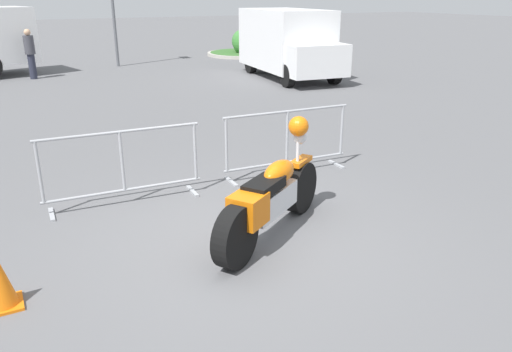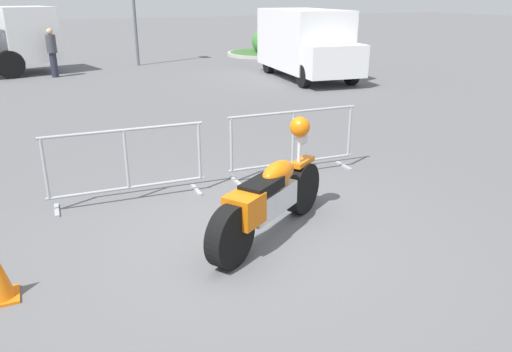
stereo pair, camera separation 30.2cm
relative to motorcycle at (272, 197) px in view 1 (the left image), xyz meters
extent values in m
plane|color=#5B5B5E|center=(-0.31, 0.04, -0.52)|extent=(120.00, 120.00, 0.00)
cylinder|color=black|center=(0.71, 0.46, -0.17)|extent=(0.69, 0.55, 0.70)
cylinder|color=black|center=(-0.71, -0.46, -0.17)|extent=(0.69, 0.55, 0.70)
cube|color=silver|center=(0.00, 0.00, -0.06)|extent=(0.91, 0.72, 0.31)
ellipsoid|color=orange|center=(0.16, 0.11, 0.25)|extent=(0.67, 0.57, 0.28)
cube|color=black|center=(-0.16, -0.11, 0.20)|extent=(0.64, 0.57, 0.13)
cube|color=orange|center=(-0.47, -0.31, 0.05)|extent=(0.52, 0.51, 0.35)
cube|color=orange|center=(0.71, 0.46, 0.20)|extent=(0.45, 0.37, 0.07)
cylinder|color=silver|center=(0.62, 0.40, 0.35)|extent=(0.06, 0.06, 0.49)
sphere|color=silver|center=(0.66, 0.43, 0.54)|extent=(0.17, 0.17, 0.17)
sphere|color=orange|center=(0.62, 0.40, 0.71)|extent=(0.26, 0.26, 0.26)
cylinder|color=#9EA0A5|center=(-1.34, 1.84, 0.53)|extent=(2.23, 0.14, 0.04)
cylinder|color=#9EA0A5|center=(-1.34, 1.84, -0.32)|extent=(2.23, 0.14, 0.04)
cylinder|color=#9EA0A5|center=(-2.40, 1.89, 0.11)|extent=(0.05, 0.05, 0.85)
cylinder|color=#9EA0A5|center=(-1.34, 1.84, 0.11)|extent=(0.05, 0.05, 0.85)
cylinder|color=#9EA0A5|center=(-0.27, 1.80, 0.11)|extent=(0.05, 0.05, 0.85)
cube|color=#9EA0A5|center=(-2.33, 1.89, -0.50)|extent=(0.08, 0.44, 0.03)
cube|color=#9EA0A5|center=(-0.34, 1.80, -0.50)|extent=(0.08, 0.44, 0.03)
cylinder|color=#9EA0A5|center=(1.34, 1.84, 0.53)|extent=(2.23, 0.14, 0.04)
cylinder|color=#9EA0A5|center=(1.34, 1.84, -0.32)|extent=(2.23, 0.14, 0.04)
cylinder|color=#9EA0A5|center=(0.28, 1.89, 0.11)|extent=(0.05, 0.05, 0.85)
cylinder|color=#9EA0A5|center=(1.34, 1.84, 0.11)|extent=(0.05, 0.05, 0.85)
cylinder|color=#9EA0A5|center=(2.40, 1.80, 0.11)|extent=(0.05, 0.05, 0.85)
cube|color=#9EA0A5|center=(0.35, 1.89, -0.50)|extent=(0.08, 0.44, 0.03)
cube|color=#9EA0A5|center=(2.33, 1.80, -0.50)|extent=(0.08, 0.44, 0.03)
cube|color=silver|center=(-2.12, 15.90, 0.91)|extent=(2.25, 2.53, 1.90)
cube|color=white|center=(6.67, 10.78, 0.79)|extent=(2.45, 4.30, 2.00)
cube|color=white|center=(6.39, 8.30, 0.32)|extent=(1.99, 1.11, 1.00)
cylinder|color=black|center=(7.27, 8.60, -0.16)|extent=(0.32, 0.74, 0.72)
cylinder|color=black|center=(5.60, 8.79, -0.16)|extent=(0.32, 0.74, 0.72)
cylinder|color=black|center=(7.64, 11.88, -0.16)|extent=(0.32, 0.74, 0.72)
cylinder|color=black|center=(5.97, 12.07, -0.16)|extent=(0.32, 0.74, 0.72)
cylinder|color=#262838|center=(-1.40, 14.41, -0.09)|extent=(0.30, 0.30, 0.85)
cylinder|color=#3F3F47|center=(-1.40, 14.41, 0.64)|extent=(0.43, 0.43, 0.62)
sphere|color=tan|center=(-1.40, 14.41, 1.06)|extent=(0.22, 0.22, 0.22)
cylinder|color=#ADA89E|center=(8.37, 17.39, -0.45)|extent=(3.59, 3.59, 0.14)
cylinder|color=#38662D|center=(8.37, 17.39, -0.37)|extent=(3.30, 3.30, 0.02)
sphere|color=#33702D|center=(8.54, 17.76, 0.06)|extent=(1.03, 1.03, 1.03)
sphere|color=#33702D|center=(8.18, 17.16, 0.02)|extent=(0.94, 0.94, 0.94)
sphere|color=#3D7A38|center=(8.46, 17.63, 0.12)|extent=(1.16, 1.16, 1.16)
sphere|color=#33702D|center=(8.40, 17.09, 0.01)|extent=(0.90, 0.90, 0.90)
cube|color=orange|center=(-3.00, -0.11, -0.50)|extent=(0.34, 0.34, 0.03)
camera|label=1|loc=(-2.77, -4.82, 2.30)|focal=35.00mm
camera|label=2|loc=(-2.50, -4.95, 2.30)|focal=35.00mm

